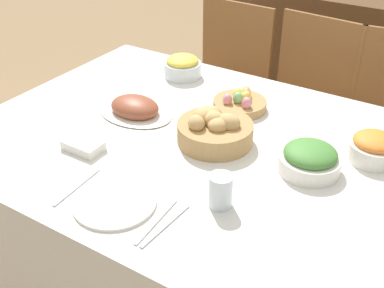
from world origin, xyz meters
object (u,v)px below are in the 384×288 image
Objects in this scene: knife at (156,221)px; carrot_bowl at (374,148)px; chair_far_center at (302,104)px; dinner_plate at (115,202)px; ham_platter at (135,108)px; chair_far_left at (223,83)px; bread_basket at (215,129)px; drinking_cup at (221,191)px; fork at (77,187)px; egg_basket at (240,103)px; green_salad_bowl at (310,159)px; sideboard at (352,66)px; butter_dish at (83,146)px; pineapple_bowl at (183,66)px; spoon at (166,225)px.

carrot_bowl is at bearing 53.01° from knife.
chair_far_center is 3.84× the size of dinner_plate.
ham_platter is 1.84× the size of carrot_bowl.
chair_far_center is 1.00× the size of chair_far_left.
ham_platter is at bearing 129.67° from knife.
bread_basket is 0.34m from ham_platter.
drinking_cup is at bearing 51.27° from knife.
drinking_cup is at bearing 17.81° from fork.
ham_platter is (-0.31, -0.24, -0.00)m from egg_basket.
ham_platter is 2.98× the size of drinking_cup.
fork is at bearing -92.72° from chair_far_center.
green_salad_bowl is (0.36, -0.24, 0.01)m from egg_basket.
sideboard is 1.72m from ham_platter.
knife is at bearing -3.45° from fork.
sideboard is 1.99m from butter_dish.
pineapple_bowl is at bearing 129.98° from drinking_cup.
pineapple_bowl is (-0.37, -0.51, 0.30)m from chair_far_center.
egg_basket is 1.26× the size of pineapple_bowl.
egg_basket reaches higher than dinner_plate.
sideboard is 2.11m from knife.
ham_platter is (-0.34, 0.01, -0.02)m from bread_basket.
spoon is (-0.37, -0.61, -0.04)m from carrot_bowl.
ham_platter is at bearing 91.62° from butter_dish.
chair_far_center reaches higher than butter_dish.
pineapple_bowl is 0.88m from carrot_bowl.
fork is 1.00× the size of spoon.
bread_basket is at bearing 106.66° from spoon.
chair_far_left is 5.64× the size of pineapple_bowl.
dinner_plate is 0.31m from butter_dish.
dinner_plate is 1.17× the size of fork.
dinner_plate is (0.31, -0.82, -0.04)m from pineapple_bowl.
egg_basket is at bearing -92.65° from sideboard.
pineapple_bowl is at bearing -120.12° from chair_far_center.
carrot_bowl is 0.80× the size of spoon.
bread_basket reaches higher than egg_basket.
ham_platter is 0.67m from green_salad_bowl.
egg_basket is 0.37m from pineapple_bowl.
egg_basket is at bearing 95.46° from knife.
green_salad_bowl reaches higher than knife.
chair_far_left reaches higher than egg_basket.
pineapple_bowl is at bearing 110.74° from dinner_plate.
sideboard is 1.58m from carrot_bowl.
knife is 0.19m from drinking_cup.
bread_basket is 1.26× the size of fork.
chair_far_left reaches higher than pineapple_bowl.
chair_far_center is 6.95× the size of butter_dish.
knife is at bearing -21.56° from butter_dish.
bread_basket is at bearing 122.65° from drinking_cup.
chair_far_center reaches higher than fork.
dinner_plate is (-0.07, -0.43, -0.04)m from bread_basket.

